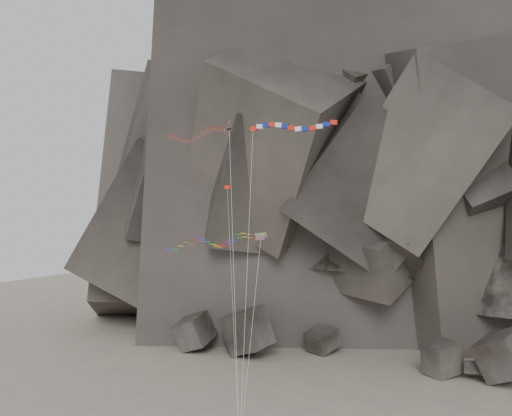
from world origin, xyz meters
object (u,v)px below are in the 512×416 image
at_px(banner_kite, 292,128).
at_px(pennant_kite, 229,235).
at_px(delta_kite, 195,135).
at_px(parafoil_kite, 208,242).

height_order(banner_kite, pennant_kite, banner_kite).
bearing_deg(delta_kite, banner_kite, 13.73).
distance_m(parafoil_kite, pennant_kite, 3.33).
xyz_separation_m(parafoil_kite, pennant_kite, (3.06, -1.06, 0.80)).
xyz_separation_m(banner_kite, pennant_kite, (-5.21, -4.45, -11.31)).
bearing_deg(parafoil_kite, pennant_kite, -17.10).
bearing_deg(banner_kite, pennant_kite, -146.52).
relative_size(delta_kite, parafoil_kite, 1.63).
distance_m(delta_kite, parafoil_kite, 12.68).
height_order(delta_kite, banner_kite, delta_kite).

